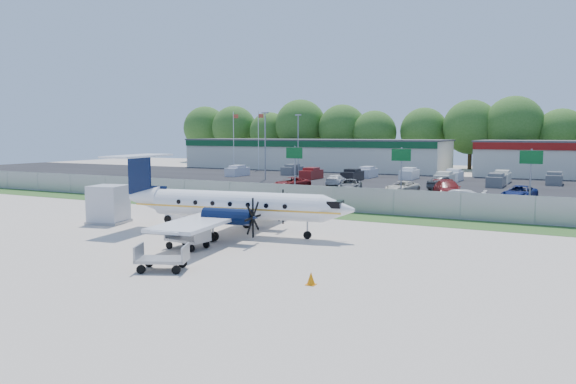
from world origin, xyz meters
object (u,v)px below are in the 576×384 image
at_px(aircraft, 232,204).
at_px(pushback_tug, 185,214).
at_px(service_container, 109,206).
at_px(baggage_cart_near, 162,259).
at_px(baggage_cart_far, 188,239).

xyz_separation_m(aircraft, pushback_tug, (-5.41, 2.26, -1.27)).
bearing_deg(pushback_tug, service_container, -152.25).
height_order(aircraft, baggage_cart_near, aircraft).
xyz_separation_m(baggage_cart_near, service_container, (-12.39, 9.09, 0.68)).
bearing_deg(baggage_cart_near, aircraft, 103.40).
bearing_deg(service_container, baggage_cart_far, -23.79).
distance_m(pushback_tug, service_container, 5.41).
xyz_separation_m(baggage_cart_far, service_container, (-10.38, 4.58, 0.69)).
distance_m(pushback_tug, baggage_cart_near, 13.88).
bearing_deg(baggage_cart_near, pushback_tug, 123.35).
distance_m(baggage_cart_far, service_container, 11.37).
bearing_deg(pushback_tug, aircraft, -22.64).
height_order(aircraft, service_container, aircraft).
bearing_deg(aircraft, baggage_cart_far, -87.40).
height_order(baggage_cart_near, service_container, service_container).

